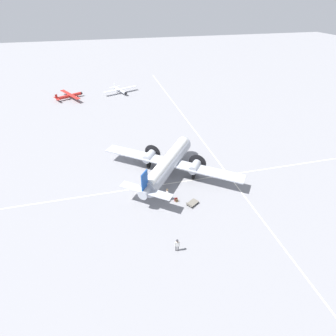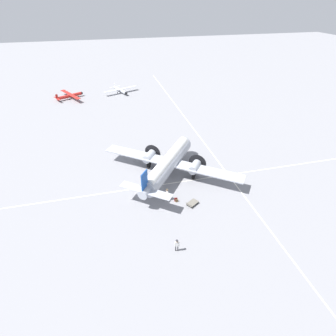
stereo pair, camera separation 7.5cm
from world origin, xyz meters
TOP-DOWN VIEW (x-y plane):
  - ground_plane at (0.00, 0.00)m, footprint 300.00×300.00m
  - apron_line_eastwest at (0.00, -1.86)m, footprint 120.00×0.16m
  - apron_line_northsouth at (9.43, 0.00)m, footprint 0.16×120.00m
  - airliner_main at (0.25, 0.33)m, footprint 19.57×17.24m
  - crew_foreground at (-2.46, -14.14)m, footprint 0.56×0.35m
  - passenger_boarding at (-1.44, -5.34)m, footprint 0.33×0.61m
  - suitcase_near_door at (-0.34, -5.94)m, footprint 0.43×0.13m
  - suitcase_upright_spare at (-0.28, -6.17)m, footprint 0.34×0.13m
  - baggage_cart at (1.66, -7.20)m, footprint 1.91×1.72m
  - light_aircraft_distant at (-17.19, 41.73)m, footprint 7.50×9.54m
  - light_aircraft_taxiing at (-3.41, 43.37)m, footprint 9.78×7.57m

SIDE VIEW (x-z plane):
  - ground_plane at x=0.00m, z-range 0.00..0.00m
  - apron_line_eastwest at x=0.00m, z-range 0.00..0.01m
  - apron_line_northsouth at x=9.43m, z-range 0.00..0.01m
  - suitcase_upright_spare at x=-0.28m, z-range -0.02..0.45m
  - suitcase_near_door at x=-0.34m, z-range -0.02..0.55m
  - baggage_cart at x=1.66m, z-range -0.01..0.55m
  - light_aircraft_taxiing at x=-3.41m, z-range -0.16..1.80m
  - light_aircraft_distant at x=-17.19m, z-range -0.17..1.82m
  - crew_foreground at x=-2.46m, z-range 0.22..1.92m
  - passenger_boarding at x=-1.44m, z-range 0.23..2.05m
  - airliner_main at x=0.25m, z-range -0.33..5.24m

